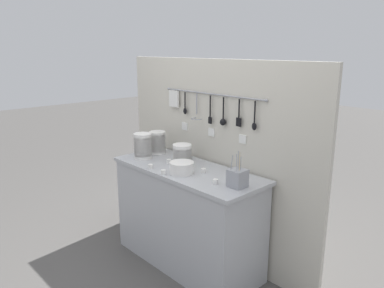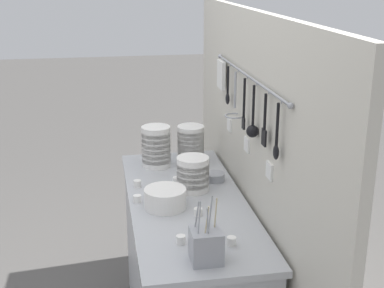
{
  "view_description": "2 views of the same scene",
  "coord_description": "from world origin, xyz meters",
  "px_view_note": "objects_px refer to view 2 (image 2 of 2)",
  "views": [
    {
      "loc": [
        2.2,
        -2.0,
        1.85
      ],
      "look_at": [
        0.08,
        -0.01,
        1.1
      ],
      "focal_mm": 35.0,
      "sensor_mm": 36.0,
      "label": 1
    },
    {
      "loc": [
        2.33,
        -0.39,
        1.94
      ],
      "look_at": [
        0.03,
        0.02,
        1.17
      ],
      "focal_mm": 50.0,
      "sensor_mm": 36.0,
      "label": 2
    }
  ],
  "objects_px": {
    "bowl_stack_nested_right": "(193,174)",
    "cutlery_caddy": "(206,245)",
    "cup_back_right": "(176,180)",
    "cup_beside_plates": "(162,154)",
    "steel_mixing_bowl": "(215,177)",
    "cup_edge_far": "(231,241)",
    "bowl_stack_back_corner": "(156,146)",
    "cup_front_right": "(137,184)",
    "plate_stack": "(165,198)",
    "cup_edge_near": "(198,212)",
    "bowl_stack_short_front": "(191,144)",
    "cup_by_caddy": "(181,240)",
    "cup_mid_row": "(137,199)"
  },
  "relations": [
    {
      "from": "cup_back_right",
      "to": "cup_edge_near",
      "type": "distance_m",
      "value": 0.39
    },
    {
      "from": "cup_back_right",
      "to": "cup_edge_near",
      "type": "bearing_deg",
      "value": 6.18
    },
    {
      "from": "bowl_stack_back_corner",
      "to": "cup_edge_far",
      "type": "relative_size",
      "value": 5.98
    },
    {
      "from": "cup_beside_plates",
      "to": "cup_back_right",
      "type": "bearing_deg",
      "value": 3.34
    },
    {
      "from": "bowl_stack_nested_right",
      "to": "cup_edge_far",
      "type": "xyz_separation_m",
      "value": [
        0.58,
        0.06,
        -0.07
      ]
    },
    {
      "from": "plate_stack",
      "to": "cup_edge_far",
      "type": "distance_m",
      "value": 0.46
    },
    {
      "from": "bowl_stack_nested_right",
      "to": "cutlery_caddy",
      "type": "height_order",
      "value": "cutlery_caddy"
    },
    {
      "from": "bowl_stack_nested_right",
      "to": "steel_mixing_bowl",
      "type": "xyz_separation_m",
      "value": [
        -0.1,
        0.14,
        -0.07
      ]
    },
    {
      "from": "bowl_stack_short_front",
      "to": "cup_edge_near",
      "type": "distance_m",
      "value": 0.72
    },
    {
      "from": "bowl_stack_back_corner",
      "to": "cup_front_right",
      "type": "relative_size",
      "value": 5.98
    },
    {
      "from": "bowl_stack_nested_right",
      "to": "cup_beside_plates",
      "type": "distance_m",
      "value": 0.53
    },
    {
      "from": "bowl_stack_nested_right",
      "to": "plate_stack",
      "type": "bearing_deg",
      "value": -42.39
    },
    {
      "from": "plate_stack",
      "to": "bowl_stack_nested_right",
      "type": "bearing_deg",
      "value": 137.61
    },
    {
      "from": "steel_mixing_bowl",
      "to": "cup_edge_far",
      "type": "relative_size",
      "value": 2.69
    },
    {
      "from": "cup_front_right",
      "to": "cup_beside_plates",
      "type": "xyz_separation_m",
      "value": [
        -0.42,
        0.18,
        0.0
      ]
    },
    {
      "from": "cup_by_caddy",
      "to": "cup_edge_near",
      "type": "bearing_deg",
      "value": 154.23
    },
    {
      "from": "cup_front_right",
      "to": "cup_edge_near",
      "type": "xyz_separation_m",
      "value": [
        0.38,
        0.24,
        0.0
      ]
    },
    {
      "from": "bowl_stack_short_front",
      "to": "cup_back_right",
      "type": "bearing_deg",
      "value": -22.05
    },
    {
      "from": "bowl_stack_short_front",
      "to": "bowl_stack_nested_right",
      "type": "xyz_separation_m",
      "value": [
        0.42,
        -0.06,
        -0.02
      ]
    },
    {
      "from": "cup_mid_row",
      "to": "cup_back_right",
      "type": "height_order",
      "value": "same"
    },
    {
      "from": "bowl_stack_back_corner",
      "to": "cup_edge_far",
      "type": "bearing_deg",
      "value": 11.64
    },
    {
      "from": "bowl_stack_back_corner",
      "to": "cup_back_right",
      "type": "xyz_separation_m",
      "value": [
        0.28,
        0.07,
        -0.1
      ]
    },
    {
      "from": "cup_mid_row",
      "to": "cup_back_right",
      "type": "distance_m",
      "value": 0.29
    },
    {
      "from": "cup_back_right",
      "to": "cup_mid_row",
      "type": "bearing_deg",
      "value": -48.27
    },
    {
      "from": "bowl_stack_short_front",
      "to": "bowl_stack_back_corner",
      "type": "bearing_deg",
      "value": -77.06
    },
    {
      "from": "bowl_stack_nested_right",
      "to": "cup_back_right",
      "type": "xyz_separation_m",
      "value": [
        -0.1,
        -0.07,
        -0.07
      ]
    },
    {
      "from": "bowl_stack_short_front",
      "to": "cup_edge_far",
      "type": "distance_m",
      "value": 1.01
    },
    {
      "from": "bowl_stack_nested_right",
      "to": "steel_mixing_bowl",
      "type": "relative_size",
      "value": 1.68
    },
    {
      "from": "steel_mixing_bowl",
      "to": "cup_edge_near",
      "type": "xyz_separation_m",
      "value": [
        0.39,
        -0.16,
        -0.0
      ]
    },
    {
      "from": "cup_back_right",
      "to": "cup_by_caddy",
      "type": "bearing_deg",
      "value": -6.8
    },
    {
      "from": "cup_back_right",
      "to": "cup_by_caddy",
      "type": "height_order",
      "value": "same"
    },
    {
      "from": "bowl_stack_short_front",
      "to": "cup_by_caddy",
      "type": "distance_m",
      "value": 0.98
    },
    {
      "from": "bowl_stack_short_front",
      "to": "cup_front_right",
      "type": "height_order",
      "value": "bowl_stack_short_front"
    },
    {
      "from": "bowl_stack_back_corner",
      "to": "bowl_stack_short_front",
      "type": "bearing_deg",
      "value": 102.94
    },
    {
      "from": "bowl_stack_back_corner",
      "to": "cup_front_right",
      "type": "bearing_deg",
      "value": -24.53
    },
    {
      "from": "cutlery_caddy",
      "to": "cup_back_right",
      "type": "bearing_deg",
      "value": 179.95
    },
    {
      "from": "cup_edge_far",
      "to": "cup_edge_near",
      "type": "bearing_deg",
      "value": -164.06
    },
    {
      "from": "cup_back_right",
      "to": "cup_beside_plates",
      "type": "xyz_separation_m",
      "value": [
        -0.42,
        -0.02,
        0.0
      ]
    },
    {
      "from": "bowl_stack_nested_right",
      "to": "cup_by_caddy",
      "type": "xyz_separation_m",
      "value": [
        0.53,
        -0.14,
        -0.07
      ]
    },
    {
      "from": "cutlery_caddy",
      "to": "cup_front_right",
      "type": "distance_m",
      "value": 0.8
    },
    {
      "from": "cutlery_caddy",
      "to": "cup_beside_plates",
      "type": "xyz_separation_m",
      "value": [
        -1.19,
        -0.02,
        -0.05
      ]
    },
    {
      "from": "cup_front_right",
      "to": "cup_by_caddy",
      "type": "bearing_deg",
      "value": 11.66
    },
    {
      "from": "cup_edge_far",
      "to": "cutlery_caddy",
      "type": "bearing_deg",
      "value": -51.25
    },
    {
      "from": "cup_mid_row",
      "to": "cup_beside_plates",
      "type": "bearing_deg",
      "value": 162.45
    },
    {
      "from": "plate_stack",
      "to": "cup_mid_row",
      "type": "bearing_deg",
      "value": -122.56
    },
    {
      "from": "cup_edge_far",
      "to": "cup_by_caddy",
      "type": "relative_size",
      "value": 1.0
    },
    {
      "from": "cup_back_right",
      "to": "cup_front_right",
      "type": "bearing_deg",
      "value": -88.05
    },
    {
      "from": "plate_stack",
      "to": "cup_edge_near",
      "type": "bearing_deg",
      "value": 50.16
    },
    {
      "from": "bowl_stack_short_front",
      "to": "bowl_stack_back_corner",
      "type": "distance_m",
      "value": 0.21
    },
    {
      "from": "bowl_stack_short_front",
      "to": "steel_mixing_bowl",
      "type": "relative_size",
      "value": 2.02
    }
  ]
}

